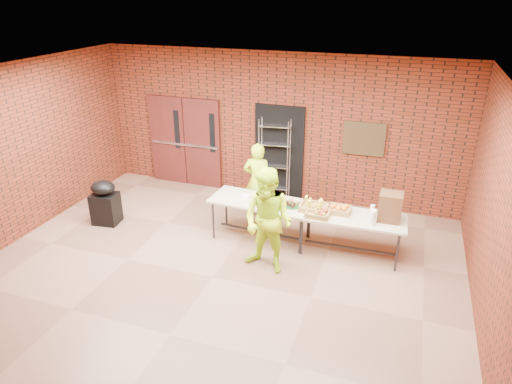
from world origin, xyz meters
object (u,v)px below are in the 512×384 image
wire_rack (274,160)px  volunteer_woman (257,181)px  coffee_dispenser (390,207)px  table_right (352,220)px  volunteer_man (268,221)px  covered_grill (105,202)px  table_left (261,204)px

wire_rack → volunteer_woman: bearing=-100.9°
coffee_dispenser → table_right: bearing=-174.0°
volunteer_man → volunteer_woman: bearing=127.4°
covered_grill → volunteer_woman: bearing=16.8°
volunteer_man → table_left: bearing=128.2°
wire_rack → covered_grill: 3.66m
table_left → covered_grill: size_ratio=2.12×
wire_rack → volunteer_man: bearing=-83.0°
covered_grill → table_right: bearing=-2.6°
wire_rack → covered_grill: size_ratio=2.01×
wire_rack → table_left: (0.30, -1.82, -0.20)m
table_right → coffee_dispenser: 0.68m
wire_rack → coffee_dispenser: 3.14m
coffee_dispenser → covered_grill: bearing=-174.9°
table_left → covered_grill: covered_grill is taller
table_right → volunteer_man: bearing=-144.6°
table_left → table_right: size_ratio=1.04×
table_left → volunteer_woman: size_ratio=1.21×
wire_rack → table_right: (1.99, -1.84, -0.23)m
table_right → covered_grill: size_ratio=2.03×
wire_rack → table_left: bearing=-88.6°
table_right → volunteer_woman: volunteer_woman is taller
table_left → volunteer_man: (0.44, -0.96, 0.19)m
volunteer_woman → volunteer_man: 1.95m
wire_rack → table_left: size_ratio=0.95×
table_left → volunteer_man: volunteer_man is taller
covered_grill → volunteer_man: (3.58, -0.52, 0.45)m
table_left → coffee_dispenser: size_ratio=3.88×
covered_grill → volunteer_man: 3.65m
coffee_dispenser → table_left: bearing=-179.0°
volunteer_woman → table_left: bearing=107.5°
coffee_dispenser → covered_grill: size_ratio=0.55×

